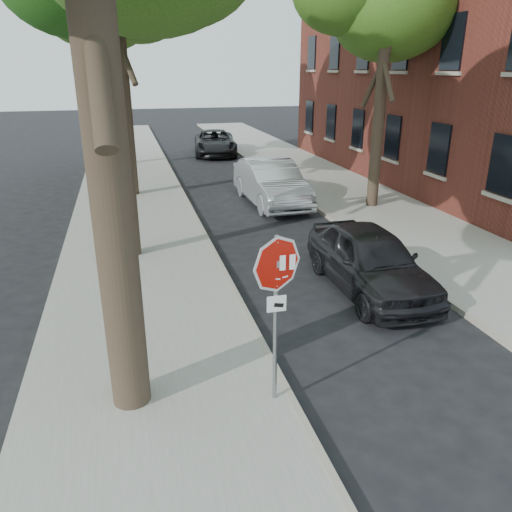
% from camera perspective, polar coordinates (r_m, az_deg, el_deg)
% --- Properties ---
extents(ground, '(120.00, 120.00, 0.00)m').
position_cam_1_polar(ground, '(8.18, 6.98, -15.63)').
color(ground, black).
rests_on(ground, ground).
extents(sidewalk_left, '(4.00, 55.00, 0.12)m').
position_cam_1_polar(sidewalk_left, '(18.70, -13.98, 5.34)').
color(sidewalk_left, gray).
rests_on(sidewalk_left, ground).
extents(sidewalk_right, '(4.00, 55.00, 0.12)m').
position_cam_1_polar(sidewalk_right, '(20.57, 10.51, 6.99)').
color(sidewalk_right, gray).
rests_on(sidewalk_right, ground).
extents(curb_left, '(0.12, 55.00, 0.13)m').
position_cam_1_polar(curb_left, '(18.82, -7.72, 5.89)').
color(curb_left, '#9E9384').
rests_on(curb_left, ground).
extents(curb_right, '(0.12, 55.00, 0.13)m').
position_cam_1_polar(curb_right, '(19.80, 5.08, 6.74)').
color(curb_right, '#9E9384').
rests_on(curb_right, ground).
extents(stop_sign, '(0.76, 0.34, 2.61)m').
position_cam_1_polar(stop_sign, '(6.96, 2.36, -3.74)').
color(stop_sign, gray).
rests_on(stop_sign, sidewalk_left).
extents(tree_far, '(5.29, 4.91, 9.33)m').
position_cam_1_polar(tree_far, '(27.29, -16.48, 25.00)').
color(tree_far, black).
rests_on(tree_far, sidewalk_left).
extents(car_a, '(1.76, 4.34, 1.48)m').
position_cam_1_polar(car_a, '(11.62, 12.89, -0.43)').
color(car_a, black).
rests_on(car_a, ground).
extents(car_b, '(1.86, 4.99, 1.63)m').
position_cam_1_polar(car_b, '(18.76, 1.74, 8.37)').
color(car_b, '#A6A9AF').
rests_on(car_b, ground).
extents(car_d, '(2.99, 5.34, 1.41)m').
position_cam_1_polar(car_d, '(30.07, -4.71, 12.79)').
color(car_d, black).
rests_on(car_d, ground).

